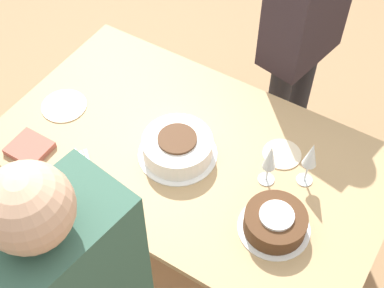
{
  "coord_description": "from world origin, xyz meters",
  "views": [
    {
      "loc": [
        0.72,
        -1.16,
        2.51
      ],
      "look_at": [
        0.0,
        0.0,
        0.82
      ],
      "focal_mm": 50.0,
      "sensor_mm": 36.0,
      "label": 1
    }
  ],
  "objects": [
    {
      "name": "person_watching",
      "position": [
        0.12,
        0.78,
        0.97
      ],
      "size": [
        0.29,
        0.43,
        1.61
      ],
      "rotation": [
        0.0,
        0.0,
        -1.76
      ],
      "color": "#232328",
      "rests_on": "ground_plane"
    },
    {
      "name": "fork_pile",
      "position": [
        -0.32,
        -0.29,
        0.78
      ],
      "size": [
        0.19,
        0.14,
        0.01
      ],
      "color": "silver",
      "rests_on": "dining_table"
    },
    {
      "name": "wine_glass_far",
      "position": [
        0.32,
        0.03,
        0.91
      ],
      "size": [
        0.07,
        0.07,
        0.21
      ],
      "color": "silver",
      "rests_on": "dining_table"
    },
    {
      "name": "cake_center_white",
      "position": [
        -0.04,
        -0.04,
        0.82
      ],
      "size": [
        0.33,
        0.33,
        0.11
      ],
      "color": "white",
      "rests_on": "dining_table"
    },
    {
      "name": "dessert_plate_left",
      "position": [
        -0.62,
        -0.08,
        0.78
      ],
      "size": [
        0.2,
        0.2,
        0.01
      ],
      "color": "beige",
      "rests_on": "dining_table"
    },
    {
      "name": "dining_table",
      "position": [
        0.0,
        0.0,
        0.67
      ],
      "size": [
        1.62,
        0.94,
        0.77
      ],
      "color": "tan",
      "rests_on": "ground_plane"
    },
    {
      "name": "wine_glass_near",
      "position": [
        0.45,
        0.11,
        0.93
      ],
      "size": [
        0.06,
        0.06,
        0.22
      ],
      "color": "silver",
      "rests_on": "dining_table"
    },
    {
      "name": "cake_front_chocolate",
      "position": [
        0.45,
        -0.15,
        0.82
      ],
      "size": [
        0.27,
        0.27,
        0.1
      ],
      "color": "white",
      "rests_on": "dining_table"
    },
    {
      "name": "napkin_stack",
      "position": [
        -0.57,
        -0.35,
        0.79
      ],
      "size": [
        0.16,
        0.15,
        0.03
      ],
      "color": "#B75B4C",
      "rests_on": "dining_table"
    },
    {
      "name": "dessert_plate_right",
      "position": [
        0.32,
        0.18,
        0.78
      ],
      "size": [
        0.16,
        0.16,
        0.01
      ],
      "color": "beige",
      "rests_on": "dining_table"
    },
    {
      "name": "ground_plane",
      "position": [
        0.0,
        0.0,
        0.0
      ],
      "size": [
        12.0,
        12.0,
        0.0
      ],
      "primitive_type": "plane",
      "color": "#A87F56"
    }
  ]
}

